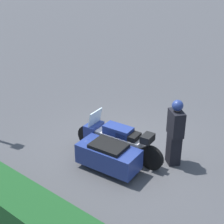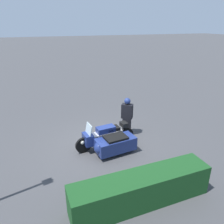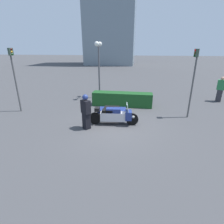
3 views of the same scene
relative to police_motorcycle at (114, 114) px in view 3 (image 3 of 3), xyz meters
The scene contains 8 objects.
ground_plane 0.74m from the police_motorcycle, 78.95° to the right, with size 160.00×160.00×0.00m, color #424244.
police_motorcycle is the anchor object (origin of this frame).
officer_rider 1.65m from the police_motorcycle, 140.28° to the right, with size 0.54×0.52×1.72m.
hedge_bush_curbside 2.81m from the police_motorcycle, 87.54° to the left, with size 3.98×0.81×0.91m, color #19471E.
twin_lamp_post 5.55m from the police_motorcycle, 112.02° to the left, with size 0.33×1.26×4.14m.
traffic_light_near 4.63m from the police_motorcycle, 17.94° to the left, with size 0.22×0.28×3.68m.
traffic_light_far 6.33m from the police_motorcycle, behind, with size 0.22×0.28×3.72m.
pedestrian_bystander 8.56m from the police_motorcycle, 34.97° to the left, with size 0.59×0.49×1.81m.
Camera 3 is at (1.12, -7.94, 3.76)m, focal length 28.00 mm.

